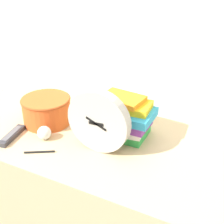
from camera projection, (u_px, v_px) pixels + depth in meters
The scene contains 8 objects.
wall_back at pixel (122, 12), 1.45m from camera, with size 6.00×0.04×2.40m.
desk at pixel (87, 198), 1.54m from camera, with size 1.36×0.62×0.74m.
desk_clock at pixel (98, 121), 1.21m from camera, with size 0.26×0.05×0.26m.
book_stack at pixel (124, 118), 1.33m from camera, with size 0.26×0.18×0.18m.
basket at pixel (47, 109), 1.44m from camera, with size 0.23×0.23×0.12m.
tv_remote at pixel (12, 135), 1.35m from camera, with size 0.07×0.17×0.02m.
crumpled_paper_ball at pixel (44, 133), 1.33m from camera, with size 0.06×0.06×0.06m.
pen at pixel (39, 152), 1.25m from camera, with size 0.11×0.07×0.01m.
Camera 1 is at (0.64, -0.67, 1.47)m, focal length 50.00 mm.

